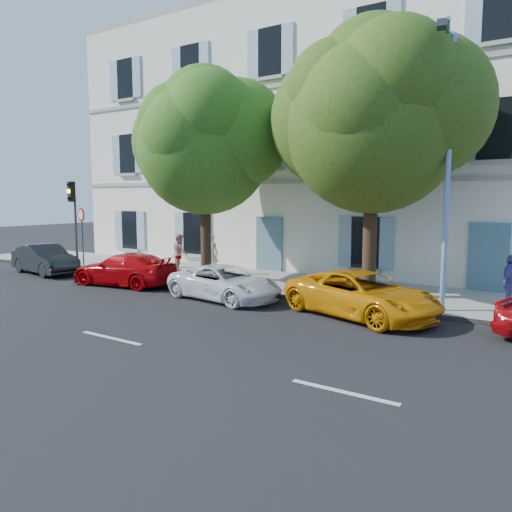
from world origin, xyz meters
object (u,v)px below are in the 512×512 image
Objects in this scene: tree_left at (205,148)px; street_lamp at (447,156)px; car_yellow_supercar at (362,294)px; pedestrian_b at (180,253)px; pedestrian_a at (211,254)px; car_red_coupe at (125,269)px; car_dark_sedan at (45,259)px; pedestrian_c at (510,282)px; car_white_coupe at (225,283)px; road_sign at (82,224)px; tree_right at (373,126)px; traffic_light at (73,205)px.

street_lamp is at bearing -3.24° from tree_left.
pedestrian_b is (-9.44, 2.91, 0.31)m from car_yellow_supercar.
pedestrian_a is (-0.77, 1.30, -4.22)m from tree_left.
car_red_coupe is 0.93× the size of car_yellow_supercar.
pedestrian_c is at bearing -72.97° from car_dark_sedan.
road_sign is at bearing 86.38° from car_white_coupe.
tree_right reaches higher than road_sign.
car_dark_sedan reaches higher than car_white_coupe.
street_lamp is at bearing 140.54° from pedestrian_c.
car_white_coupe is 2.51× the size of pedestrian_b.
traffic_light is at bearing 61.89° from pedestrian_b.
car_white_coupe is 4.64m from car_yellow_supercar.
street_lamp is 4.73× the size of pedestrian_b.
pedestrian_c is (11.27, -0.50, -0.03)m from pedestrian_a.
tree_right is 5.32× the size of pedestrian_c.
traffic_light is at bearing 105.17° from pedestrian_c.
tree_right reaches higher than pedestrian_b.
car_white_coupe is 6.83m from tree_right.
car_yellow_supercar is at bearing -4.79° from traffic_light.
street_lamp is 11.94m from pedestrian_b.
tree_right reaches higher than pedestrian_a.
street_lamp reaches higher than car_yellow_supercar.
car_dark_sedan is 5.13m from car_red_coupe.
car_red_coupe is at bearing -164.95° from tree_right.
tree_left is at bearing 176.76° from street_lamp.
traffic_light is 2.37× the size of pedestrian_a.
pedestrian_b is at bearing 171.77° from street_lamp.
pedestrian_a is at bearing 98.21° from pedestrian_c.
car_dark_sedan is 0.50× the size of tree_left.
traffic_light is (-4.93, 1.45, 2.35)m from car_red_coupe.
street_lamp is (16.20, 0.07, 1.50)m from traffic_light.
car_red_coupe is at bearing -139.00° from tree_left.
tree_right is 5.12× the size of pedestrian_a.
tree_left is 7.62m from traffic_light.
car_yellow_supercar is 2.80× the size of pedestrian_a.
road_sign is 17.84m from pedestrian_c.
street_lamp reaches higher than traffic_light.
pedestrian_c is at bearing 158.51° from pedestrian_a.
car_yellow_supercar is 0.59× the size of tree_left.
car_white_coupe is 0.88× the size of car_yellow_supercar.
tree_right reaches higher than car_dark_sedan.
car_dark_sedan is at bearing -95.52° from road_sign.
car_red_coupe is 1.05× the size of car_white_coupe.
pedestrian_b reaches higher than car_white_coupe.
car_dark_sedan is 0.92× the size of car_red_coupe.
pedestrian_b is at bearing -12.91° from pedestrian_a.
tree_left reaches higher than car_white_coupe.
pedestrian_b is (4.90, 1.71, -2.01)m from traffic_light.
traffic_light reaches higher than pedestrian_c.
car_white_coupe is at bearing 111.06° from car_yellow_supercar.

